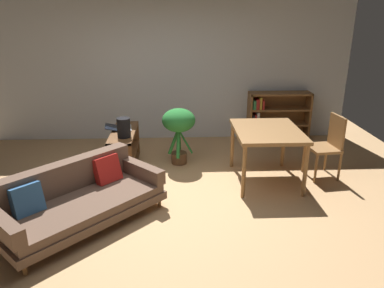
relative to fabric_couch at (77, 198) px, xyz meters
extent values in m
plane|color=tan|center=(1.07, 0.39, -0.31)|extent=(8.16, 8.16, 0.00)
cube|color=silver|center=(1.07, 3.09, 1.04)|extent=(6.80, 0.10, 2.70)
cylinder|color=brown|center=(0.95, 0.29, -0.25)|extent=(0.04, 0.04, 0.11)
cylinder|color=brown|center=(-0.28, -0.95, -0.25)|extent=(0.04, 0.04, 0.11)
cylinder|color=brown|center=(0.41, 0.82, -0.25)|extent=(0.04, 0.04, 0.11)
cube|color=brown|center=(0.07, -0.06, -0.14)|extent=(1.97, 1.98, 0.10)
cube|color=brown|center=(0.07, -0.06, -0.04)|extent=(1.89, 1.90, 0.10)
cube|color=brown|center=(-0.18, 0.18, 0.19)|extent=(1.42, 1.43, 0.37)
cube|color=brown|center=(0.69, 0.56, 0.10)|extent=(0.70, 0.69, 0.18)
cube|color=brown|center=(-0.56, -0.69, 0.10)|extent=(0.70, 0.69, 0.18)
cube|color=#336093|center=(-0.44, -0.30, 0.15)|extent=(0.37, 0.37, 0.35)
cube|color=red|center=(0.29, 0.45, 0.16)|extent=(0.38, 0.38, 0.36)
cube|color=brown|center=(0.35, 2.19, -0.01)|extent=(0.37, 0.04, 0.59)
cube|color=brown|center=(0.35, 1.10, -0.01)|extent=(0.37, 0.04, 0.59)
cube|color=brown|center=(0.35, 1.65, -0.07)|extent=(0.37, 1.10, 0.04)
cube|color=brown|center=(0.35, 1.65, 0.26)|extent=(0.37, 1.14, 0.04)
cube|color=brown|center=(0.35, 1.65, -0.29)|extent=(0.37, 1.10, 0.04)
cube|color=silver|center=(0.35, 1.79, 0.29)|extent=(0.26, 0.36, 0.02)
cube|color=black|center=(0.15, 1.76, 0.32)|extent=(0.24, 0.34, 0.06)
cylinder|color=black|center=(0.40, 1.37, 0.43)|extent=(0.20, 0.20, 0.29)
cylinder|color=slate|center=(0.40, 1.37, 0.49)|extent=(0.11, 0.11, 0.01)
cylinder|color=brown|center=(1.22, 1.73, -0.22)|extent=(0.25, 0.25, 0.18)
cylinder|color=#287A33|center=(1.33, 1.72, 0.07)|extent=(0.24, 0.06, 0.40)
cylinder|color=#287A33|center=(1.23, 1.81, 0.07)|extent=(0.06, 0.20, 0.42)
cylinder|color=#287A33|center=(1.14, 1.71, 0.08)|extent=(0.21, 0.09, 0.44)
cylinder|color=#287A33|center=(1.21, 1.60, 0.15)|extent=(0.07, 0.30, 0.58)
ellipsoid|color=#287A33|center=(1.22, 1.73, 0.43)|extent=(0.53, 0.53, 0.37)
cylinder|color=olive|center=(2.07, 1.55, 0.06)|extent=(0.06, 0.06, 0.74)
cylinder|color=olive|center=(2.07, 0.50, 0.06)|extent=(0.06, 0.06, 0.74)
cylinder|color=olive|center=(2.89, 1.55, 0.06)|extent=(0.06, 0.06, 0.74)
cylinder|color=olive|center=(2.89, 0.50, 0.06)|extent=(0.06, 0.06, 0.74)
cube|color=olive|center=(2.48, 1.02, 0.46)|extent=(0.92, 1.15, 0.05)
cylinder|color=olive|center=(3.20, 0.90, -0.09)|extent=(0.04, 0.04, 0.43)
cylinder|color=olive|center=(3.15, 1.31, -0.09)|extent=(0.04, 0.04, 0.43)
cylinder|color=olive|center=(3.56, 0.95, -0.09)|extent=(0.04, 0.04, 0.43)
cylinder|color=olive|center=(3.51, 1.35, -0.09)|extent=(0.04, 0.04, 0.43)
cube|color=olive|center=(3.35, 1.13, 0.15)|extent=(0.46, 0.49, 0.04)
cube|color=olive|center=(3.54, 1.15, 0.40)|extent=(0.08, 0.40, 0.47)
cube|color=brown|center=(2.58, 2.86, 0.15)|extent=(0.04, 0.34, 0.92)
cube|color=brown|center=(3.72, 2.86, 0.15)|extent=(0.04, 0.34, 0.92)
cube|color=brown|center=(3.15, 2.86, 0.60)|extent=(1.17, 0.34, 0.04)
cube|color=brown|center=(3.15, 2.86, -0.29)|extent=(1.17, 0.34, 0.04)
cube|color=brown|center=(3.15, 3.01, 0.15)|extent=(1.13, 0.04, 0.92)
cube|color=brown|center=(3.15, 2.86, 0.01)|extent=(1.13, 0.33, 0.04)
cube|color=brown|center=(3.15, 2.86, 0.30)|extent=(1.13, 0.33, 0.04)
cube|color=silver|center=(2.64, 2.83, -0.16)|extent=(0.04, 0.24, 0.23)
cube|color=silver|center=(2.69, 2.82, -0.17)|extent=(0.05, 0.21, 0.20)
cube|color=orange|center=(2.74, 2.84, -0.17)|extent=(0.03, 0.27, 0.20)
cube|color=black|center=(2.64, 2.84, 0.11)|extent=(0.04, 0.27, 0.18)
cube|color=red|center=(2.69, 2.83, 0.12)|extent=(0.03, 0.24, 0.19)
cube|color=silver|center=(2.73, 2.83, 0.14)|extent=(0.05, 0.24, 0.23)
cube|color=#337F47|center=(2.65, 2.84, 0.40)|extent=(0.05, 0.26, 0.17)
cube|color=red|center=(2.71, 2.83, 0.41)|extent=(0.06, 0.25, 0.19)
cube|color=gold|center=(2.76, 2.83, 0.43)|extent=(0.04, 0.24, 0.23)
cube|color=red|center=(2.81, 2.84, 0.41)|extent=(0.04, 0.27, 0.17)
camera|label=1|loc=(1.18, -3.92, 2.07)|focal=34.61mm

